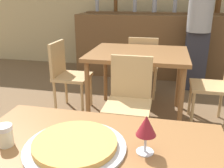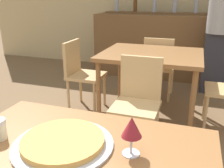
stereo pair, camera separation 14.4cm
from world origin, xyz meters
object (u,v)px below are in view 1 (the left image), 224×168
object	(u,v)px
chair_far_side_front	(129,97)
person_standing	(199,23)
chair_far_side_back	(143,63)
cheese_shaker	(5,135)
wine_glass	(146,127)
pizza_tray	(75,145)
chair_far_side_left	(66,71)
chair_far_side_right	(218,82)

from	to	relation	value
chair_far_side_front	person_standing	bearing A→B (deg)	67.23
chair_far_side_back	person_standing	size ratio (longest dim) A/B	0.47
cheese_shaker	wine_glass	world-z (taller)	wine_glass
cheese_shaker	pizza_tray	bearing A→B (deg)	7.62
pizza_tray	cheese_shaker	distance (m)	0.29
person_standing	wine_glass	world-z (taller)	person_standing
chair_far_side_back	pizza_tray	xyz separation A→B (m)	(-0.03, -2.49, 0.30)
chair_far_side_back	wine_glass	xyz separation A→B (m)	(0.25, -2.46, 0.39)
chair_far_side_front	cheese_shaker	size ratio (longest dim) A/B	9.36
chair_far_side_left	wine_glass	size ratio (longest dim) A/B	5.34
chair_far_side_left	chair_far_side_back	bearing A→B (deg)	-54.26
wine_glass	chair_far_side_right	bearing A→B (deg)	71.54
pizza_tray	person_standing	xyz separation A→B (m)	(0.75, 2.97, 0.20)
chair_far_side_back	chair_far_side_left	xyz separation A→B (m)	(-0.86, -0.62, 0.00)
pizza_tray	cheese_shaker	world-z (taller)	cheese_shaker
chair_far_side_front	chair_far_side_back	world-z (taller)	same
cheese_shaker	chair_far_side_left	bearing A→B (deg)	105.79
pizza_tray	person_standing	bearing A→B (deg)	75.80
chair_far_side_back	wine_glass	size ratio (longest dim) A/B	5.34
person_standing	wine_glass	size ratio (longest dim) A/B	11.40
chair_far_side_front	cheese_shaker	world-z (taller)	cheese_shaker
chair_far_side_front	chair_far_side_back	size ratio (longest dim) A/B	1.00
chair_far_side_right	chair_far_side_back	bearing A→B (deg)	-125.74
chair_far_side_front	chair_far_side_right	world-z (taller)	same
chair_far_side_left	pizza_tray	bearing A→B (deg)	-156.20
chair_far_side_front	pizza_tray	bearing A→B (deg)	-91.46
chair_far_side_left	chair_far_side_front	bearing A→B (deg)	-125.74
cheese_shaker	chair_far_side_front	bearing A→B (deg)	76.21
chair_far_side_back	cheese_shaker	world-z (taller)	cheese_shaker
cheese_shaker	wine_glass	size ratio (longest dim) A/B	0.57
chair_far_side_left	person_standing	world-z (taller)	person_standing
chair_far_side_left	cheese_shaker	bearing A→B (deg)	-164.21
chair_far_side_left	pizza_tray	xyz separation A→B (m)	(0.83, -1.87, 0.30)
pizza_tray	chair_far_side_front	bearing A→B (deg)	88.54
chair_far_side_front	person_standing	size ratio (longest dim) A/B	0.47
chair_far_side_right	pizza_tray	size ratio (longest dim) A/B	2.05
chair_far_side_right	wine_glass	size ratio (longest dim) A/B	5.34
chair_far_side_front	chair_far_side_right	size ratio (longest dim) A/B	1.00
pizza_tray	person_standing	distance (m)	3.07
pizza_tray	person_standing	world-z (taller)	person_standing
chair_far_side_front	person_standing	xyz separation A→B (m)	(0.72, 1.72, 0.50)
chair_far_side_front	wine_glass	distance (m)	1.31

